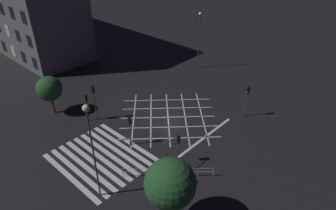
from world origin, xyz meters
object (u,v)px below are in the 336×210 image
traffic_light_sw_cross (86,102)px  street_lamp_west (90,133)px  street_lamp_east (199,32)px  traffic_light_median_south (130,125)px  street_tree_near (49,89)px  traffic_light_se_cross (173,146)px  street_tree_far (170,184)px  traffic_light_ne_cross (247,95)px  traffic_light_sw_main (94,96)px

traffic_light_sw_cross → street_lamp_west: street_lamp_west is taller
traffic_light_sw_cross → street_lamp_east: street_lamp_east is taller
traffic_light_median_south → street_tree_near: size_ratio=0.73×
traffic_light_se_cross → street_tree_far: bearing=-140.7°
traffic_light_se_cross → street_tree_far: 6.70m
street_lamp_east → traffic_light_ne_cross: bearing=-30.3°
street_lamp_east → traffic_light_median_south: bearing=-71.4°
traffic_light_sw_main → street_lamp_east: (-0.27, 20.15, 2.82)m
traffic_light_sw_main → traffic_light_se_cross: (12.27, 0.06, -0.70)m
traffic_light_sw_main → traffic_light_se_cross: bearing=0.3°
street_tree_near → street_tree_far: street_tree_far is taller
traffic_light_ne_cross → street_tree_far: bearing=11.4°
traffic_light_se_cross → street_lamp_east: size_ratio=0.39×
traffic_light_se_cross → traffic_light_ne_cross: (0.58, 12.42, 0.49)m
street_tree_near → street_tree_far: (21.51, -2.20, 0.90)m
traffic_light_se_cross → street_lamp_west: size_ratio=0.38×
traffic_light_sw_main → traffic_light_median_south: 6.73m
traffic_light_sw_main → street_lamp_east: street_lamp_east is taller
traffic_light_sw_main → street_tree_near: 5.83m
street_tree_near → traffic_light_ne_cross: bearing=40.3°
traffic_light_median_south → street_lamp_west: street_lamp_west is taller
traffic_light_sw_main → street_tree_near: bearing=-151.8°
traffic_light_sw_main → street_tree_far: bearing=-16.8°
traffic_light_median_south → street_lamp_east: street_lamp_east is taller
traffic_light_sw_main → traffic_light_median_south: (6.68, -0.48, -0.67)m
traffic_light_se_cross → traffic_light_median_south: (-5.59, -0.54, 0.03)m
traffic_light_se_cross → street_lamp_east: street_lamp_east is taller
traffic_light_sw_cross → street_tree_near: 5.11m
traffic_light_median_south → street_lamp_east: (-6.95, 20.62, 3.49)m
street_lamp_west → street_tree_far: 7.12m
traffic_light_ne_cross → street_tree_near: bearing=-49.7°
traffic_light_ne_cross → traffic_light_sw_cross: bearing=-45.1°
traffic_light_median_south → street_lamp_west: (3.31, -6.49, 4.15)m
traffic_light_ne_cross → traffic_light_se_cross: bearing=-2.7°
traffic_light_se_cross → street_tree_near: (-17.41, -2.81, 0.83)m
street_tree_far → street_lamp_west: bearing=-162.5°
traffic_light_sw_cross → traffic_light_se_cross: bearing=-86.0°
traffic_light_sw_main → street_tree_far: (16.37, -4.95, 1.03)m
traffic_light_sw_cross → traffic_light_sw_main: (0.48, 0.82, 0.70)m
traffic_light_sw_main → street_lamp_west: size_ratio=0.49×
traffic_light_se_cross → street_tree_near: 17.65m
traffic_light_se_cross → traffic_light_ne_cross: 12.44m
street_lamp_east → traffic_light_se_cross: bearing=-58.0°
traffic_light_sw_cross → street_lamp_west: size_ratio=0.38×
traffic_light_sw_main → traffic_light_ne_cross: size_ratio=1.07×
street_lamp_west → street_tree_far: (6.38, 2.01, -2.45)m
traffic_light_ne_cross → street_tree_far: (3.53, -17.43, 1.24)m
traffic_light_se_cross → street_lamp_west: 8.48m
traffic_light_sw_cross → street_tree_far: 17.44m
traffic_light_ne_cross → street_lamp_west: bearing=-8.4°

